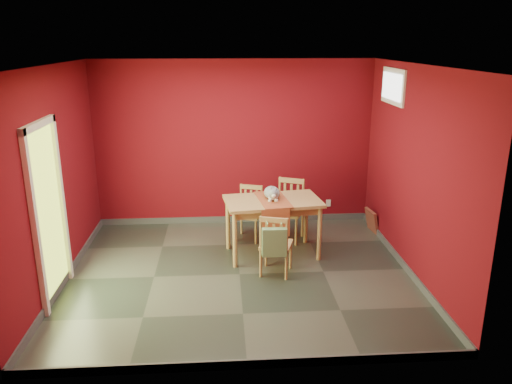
{
  "coord_description": "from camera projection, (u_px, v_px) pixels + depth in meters",
  "views": [
    {
      "loc": [
        -0.2,
        -6.01,
        2.99
      ],
      "look_at": [
        0.25,
        0.45,
        1.0
      ],
      "focal_mm": 35.0,
      "sensor_mm": 36.0,
      "label": 1
    }
  ],
  "objects": [
    {
      "name": "chair_near",
      "position": [
        275.0,
        244.0,
        6.51
      ],
      "size": [
        0.49,
        0.49,
        0.84
      ],
      "color": "#A5814D",
      "rests_on": "ground"
    },
    {
      "name": "outlet_plate",
      "position": [
        328.0,
        203.0,
        8.53
      ],
      "size": [
        0.08,
        0.02,
        0.12
      ],
      "primitive_type": "cube",
      "color": "silver",
      "rests_on": "room_shell"
    },
    {
      "name": "chair_far_right",
      "position": [
        289.0,
        209.0,
        7.68
      ],
      "size": [
        0.58,
        0.58,
        0.94
      ],
      "color": "#A5814D",
      "rests_on": "ground"
    },
    {
      "name": "table_runner",
      "position": [
        274.0,
        207.0,
        6.89
      ],
      "size": [
        0.49,
        0.86,
        0.41
      ],
      "color": "brown",
      "rests_on": "dining_table"
    },
    {
      "name": "ground",
      "position": [
        240.0,
        274.0,
        6.62
      ],
      "size": [
        4.5,
        4.5,
        0.0
      ],
      "primitive_type": "plane",
      "color": "#2D342D",
      "rests_on": "ground"
    },
    {
      "name": "window",
      "position": [
        393.0,
        86.0,
        7.03
      ],
      "size": [
        0.05,
        0.9,
        0.5
      ],
      "color": "white",
      "rests_on": "room_shell"
    },
    {
      "name": "doorway",
      "position": [
        48.0,
        208.0,
        5.76
      ],
      "size": [
        0.06,
        1.01,
        2.13
      ],
      "color": "#B7D838",
      "rests_on": "ground"
    },
    {
      "name": "chair_far_left",
      "position": [
        249.0,
        212.0,
        7.71
      ],
      "size": [
        0.5,
        0.5,
        0.83
      ],
      "color": "#A5814D",
      "rests_on": "ground"
    },
    {
      "name": "dining_table",
      "position": [
        273.0,
        207.0,
        7.03
      ],
      "size": [
        1.42,
        0.94,
        0.83
      ],
      "color": "#A5814D",
      "rests_on": "ground"
    },
    {
      "name": "tote_bag",
      "position": [
        274.0,
        242.0,
        6.28
      ],
      "size": [
        0.31,
        0.19,
        0.44
      ],
      "color": "#648C5D",
      "rests_on": "chair_near"
    },
    {
      "name": "room_shell",
      "position": [
        240.0,
        271.0,
        6.61
      ],
      "size": [
        4.5,
        4.5,
        4.5
      ],
      "color": "#5E0911",
      "rests_on": "ground"
    },
    {
      "name": "cat",
      "position": [
        272.0,
        190.0,
        7.03
      ],
      "size": [
        0.25,
        0.47,
        0.23
      ],
      "primitive_type": null,
      "rotation": [
        0.0,
        0.0,
        0.02
      ],
      "color": "slate",
      "rests_on": "table_runner"
    },
    {
      "name": "picture_frame",
      "position": [
        372.0,
        221.0,
        8.04
      ],
      "size": [
        0.17,
        0.38,
        0.37
      ],
      "color": "brown",
      "rests_on": "ground"
    }
  ]
}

